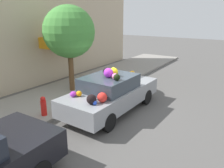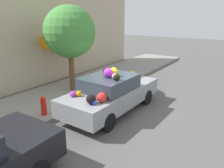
# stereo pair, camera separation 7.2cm
# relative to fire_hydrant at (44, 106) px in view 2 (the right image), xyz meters

# --- Properties ---
(ground_plane) EXTENTS (60.00, 60.00, 0.00)m
(ground_plane) POSITION_rel_fire_hydrant_xyz_m (1.86, -1.56, -0.45)
(ground_plane) COLOR #565451
(sidewalk_curb) EXTENTS (24.00, 3.20, 0.10)m
(sidewalk_curb) POSITION_rel_fire_hydrant_xyz_m (1.86, 1.14, -0.40)
(sidewalk_curb) COLOR gray
(sidewalk_curb) RESTS_ON ground
(building_facade) EXTENTS (18.00, 1.20, 4.69)m
(building_facade) POSITION_rel_fire_hydrant_xyz_m (1.99, 3.36, 1.89)
(building_facade) COLOR #C6B293
(building_facade) RESTS_ON ground
(street_tree) EXTENTS (2.30, 2.30, 3.86)m
(street_tree) POSITION_rel_fire_hydrant_xyz_m (2.58, 1.09, 2.34)
(street_tree) COLOR brown
(street_tree) RESTS_ON sidewalk_curb
(fire_hydrant) EXTENTS (0.20, 0.20, 0.70)m
(fire_hydrant) POSITION_rel_fire_hydrant_xyz_m (0.00, 0.00, 0.00)
(fire_hydrant) COLOR red
(fire_hydrant) RESTS_ON sidewalk_curb
(art_car) EXTENTS (4.35, 1.84, 1.74)m
(art_car) POSITION_rel_fire_hydrant_xyz_m (1.81, -1.66, 0.30)
(art_car) COLOR gray
(art_car) RESTS_ON ground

